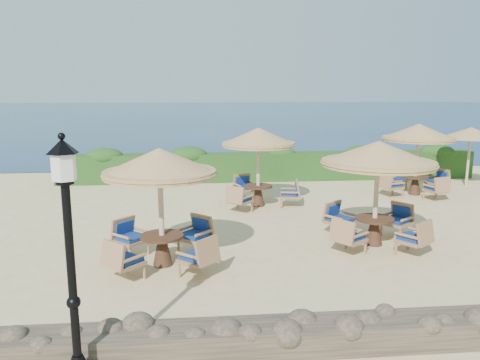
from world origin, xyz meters
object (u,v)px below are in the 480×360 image
at_px(cafe_set_0, 160,190).
at_px(cafe_set_3, 258,153).
at_px(cafe_set_1, 377,174).
at_px(cafe_set_4, 418,148).
at_px(extra_parasol, 471,133).
at_px(lamp_post, 72,277).

relative_size(cafe_set_0, cafe_set_3, 0.98).
bearing_deg(cafe_set_1, cafe_set_4, 55.91).
bearing_deg(cafe_set_0, cafe_set_1, 9.98).
height_order(extra_parasol, cafe_set_3, cafe_set_3).
distance_m(extra_parasol, cafe_set_0, 14.07).
bearing_deg(cafe_set_0, extra_parasol, 33.10).
xyz_separation_m(extra_parasol, cafe_set_4, (-2.82, -1.29, -0.40)).
height_order(extra_parasol, cafe_set_0, cafe_set_0).
distance_m(extra_parasol, cafe_set_3, 9.26).
height_order(cafe_set_0, cafe_set_1, same).
bearing_deg(cafe_set_3, cafe_set_0, -118.74).
bearing_deg(cafe_set_4, extra_parasol, 24.54).
height_order(lamp_post, cafe_set_3, lamp_post).
xyz_separation_m(cafe_set_3, cafe_set_4, (6.10, 1.18, -0.05)).
bearing_deg(cafe_set_4, cafe_set_3, -169.07).
height_order(cafe_set_0, cafe_set_3, same).
distance_m(cafe_set_0, cafe_set_3, 5.95).
xyz_separation_m(extra_parasol, cafe_set_1, (-6.53, -6.76, -0.34)).
distance_m(lamp_post, cafe_set_1, 8.03).
bearing_deg(extra_parasol, lamp_post, -136.40).
bearing_deg(cafe_set_1, cafe_set_3, 119.19).
relative_size(extra_parasol, cafe_set_0, 0.91).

